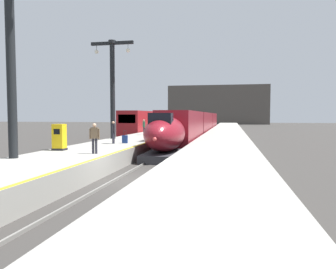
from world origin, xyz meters
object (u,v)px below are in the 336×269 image
(regional_train_adjacent, at_px, (159,121))
(station_column_near, at_px, (10,36))
(passenger_far_waiting, at_px, (144,126))
(rolling_suitcase, at_px, (125,139))
(highspeed_train_main, at_px, (198,124))
(station_column_mid, at_px, (112,80))
(passenger_mid_platform, at_px, (94,136))
(passenger_near_edge, at_px, (113,131))
(ticket_machine_yellow, at_px, (59,138))

(regional_train_adjacent, xyz_separation_m, station_column_near, (2.20, -42.55, 4.91))
(regional_train_adjacent, height_order, station_column_near, station_column_near)
(passenger_far_waiting, bearing_deg, rolling_suitcase, -82.45)
(highspeed_train_main, relative_size, rolling_suitcase, 57.70)
(station_column_mid, height_order, rolling_suitcase, station_column_mid)
(station_column_near, distance_m, station_column_mid, 13.81)
(passenger_mid_platform, height_order, passenger_far_waiting, same)
(station_column_near, xyz_separation_m, rolling_suitcase, (2.66, 9.31, -5.69))
(passenger_far_waiting, bearing_deg, regional_train_adjacent, 98.68)
(passenger_mid_platform, bearing_deg, station_column_mid, 105.87)
(regional_train_adjacent, xyz_separation_m, rolling_suitcase, (4.86, -33.24, -0.77))
(highspeed_train_main, distance_m, rolling_suitcase, 24.12)
(rolling_suitcase, bearing_deg, passenger_near_edge, -143.69)
(regional_train_adjacent, bearing_deg, station_column_near, -87.04)
(regional_train_adjacent, distance_m, station_column_near, 42.89)
(highspeed_train_main, xyz_separation_m, station_column_mid, (-5.90, -19.42, 4.47))
(highspeed_train_main, bearing_deg, passenger_far_waiting, -109.30)
(ticket_machine_yellow, bearing_deg, regional_train_adjacent, 93.76)
(highspeed_train_main, xyz_separation_m, passenger_near_edge, (-3.96, -24.43, 0.08))
(regional_train_adjacent, bearing_deg, station_column_mid, -85.63)
(passenger_far_waiting, bearing_deg, passenger_near_edge, -86.48)
(rolling_suitcase, distance_m, ticket_machine_yellow, 6.02)
(passenger_near_edge, relative_size, rolling_suitcase, 1.72)
(highspeed_train_main, bearing_deg, regional_train_adjacent, 130.94)
(station_column_mid, relative_size, passenger_far_waiting, 5.27)
(station_column_near, bearing_deg, rolling_suitcase, 74.06)
(station_column_mid, bearing_deg, highspeed_train_main, 73.10)
(regional_train_adjacent, height_order, ticket_machine_yellow, regional_train_adjacent)
(passenger_near_edge, distance_m, ticket_machine_yellow, 5.27)
(rolling_suitcase, bearing_deg, passenger_mid_platform, -85.36)
(passenger_near_edge, height_order, ticket_machine_yellow, passenger_near_edge)
(passenger_near_edge, bearing_deg, passenger_far_waiting, 93.52)
(passenger_far_waiting, distance_m, ticket_machine_yellow, 16.20)
(passenger_near_edge, distance_m, passenger_mid_platform, 6.42)
(station_column_near, xyz_separation_m, passenger_far_waiting, (1.25, 19.94, -5.00))
(station_column_mid, xyz_separation_m, passenger_mid_platform, (3.21, -11.30, -4.38))
(station_column_near, bearing_deg, highspeed_train_main, 79.93)
(passenger_mid_platform, distance_m, rolling_suitcase, 6.88)
(station_column_mid, bearing_deg, passenger_far_waiting, 78.49)
(station_column_near, bearing_deg, passenger_near_edge, 77.56)
(highspeed_train_main, height_order, ticket_machine_yellow, highspeed_train_main)
(station_column_near, relative_size, passenger_far_waiting, 5.96)
(passenger_mid_platform, height_order, ticket_machine_yellow, passenger_mid_platform)
(station_column_near, distance_m, passenger_near_edge, 10.29)
(passenger_mid_platform, xyz_separation_m, passenger_far_waiting, (-1.96, 17.44, 0.00))
(passenger_near_edge, bearing_deg, station_column_mid, 111.13)
(passenger_near_edge, bearing_deg, regional_train_adjacent, 96.98)
(highspeed_train_main, height_order, rolling_suitcase, highspeed_train_main)
(highspeed_train_main, relative_size, ticket_machine_yellow, 35.42)
(regional_train_adjacent, bearing_deg, rolling_suitcase, -81.68)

